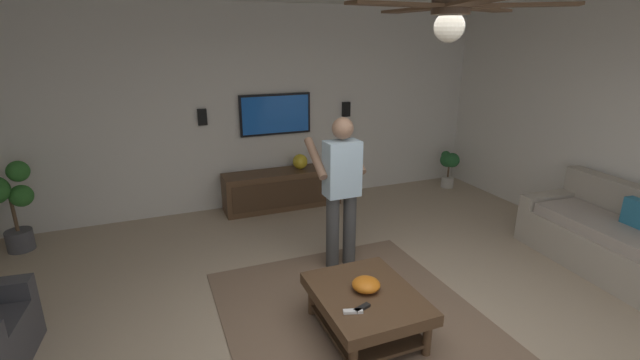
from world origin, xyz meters
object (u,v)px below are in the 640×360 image
at_px(potted_plant_short, 449,164).
at_px(ceiling_fan, 453,12).
at_px(wall_speaker_left, 346,109).
at_px(vase_round, 300,162).
at_px(wall_speaker_right, 202,117).
at_px(couch, 617,242).
at_px(coffee_table, 366,303).
at_px(remote_black, 362,308).
at_px(person_standing, 341,185).
at_px(potted_plant_tall, 12,201).
at_px(bowl, 366,285).
at_px(media_console, 282,189).
at_px(tv, 275,114).
at_px(remote_white, 353,311).

xyz_separation_m(potted_plant_short, ceiling_fan, (-3.66, 3.03, 2.12)).
bearing_deg(wall_speaker_left, ceiling_fan, 161.88).
xyz_separation_m(vase_round, wall_speaker_right, (0.23, 1.31, 0.70)).
height_order(couch, coffee_table, couch).
distance_m(potted_plant_short, remote_black, 4.43).
relative_size(person_standing, potted_plant_tall, 1.52).
distance_m(person_standing, bowl, 1.26).
distance_m(media_console, remote_black, 3.28).
bearing_deg(tv, person_standing, 1.86).
distance_m(remote_black, ceiling_fan, 2.19).
relative_size(tv, remote_black, 6.96).
height_order(coffee_table, media_console, media_console).
distance_m(media_console, ceiling_fan, 4.44).
bearing_deg(wall_speaker_left, vase_round, 105.51).
bearing_deg(person_standing, couch, -114.40).
distance_m(couch, ceiling_fan, 3.78).
xyz_separation_m(remote_white, vase_round, (3.29, -0.74, 0.25)).
relative_size(coffee_table, media_console, 0.59).
bearing_deg(remote_black, person_standing, 52.47).
height_order(potted_plant_tall, ceiling_fan, ceiling_fan).
bearing_deg(ceiling_fan, bowl, 0.38).
height_order(potted_plant_tall, bowl, potted_plant_tall).
xyz_separation_m(couch, ceiling_fan, (-0.76, 2.98, 2.20)).
bearing_deg(wall_speaker_left, potted_plant_short, -104.22).
bearing_deg(ceiling_fan, tv, -2.94).
distance_m(bowl, vase_round, 3.09).
bearing_deg(coffee_table, couch, -90.44).
bearing_deg(media_console, coffee_table, -4.19).
bearing_deg(couch, potted_plant_short, -87.14).
distance_m(couch, wall_speaker_left, 3.85).
bearing_deg(remote_white, wall_speaker_right, -63.79).
bearing_deg(vase_round, media_console, 94.15).
height_order(couch, wall_speaker_left, wall_speaker_left).
distance_m(person_standing, wall_speaker_right, 2.45).
bearing_deg(wall_speaker_right, coffee_table, -166.35).
relative_size(person_standing, bowl, 6.96).
distance_m(couch, coffee_table, 2.99).
relative_size(potted_plant_short, bowl, 2.55).
height_order(tv, wall_speaker_right, tv).
relative_size(coffee_table, potted_plant_tall, 0.92).
xyz_separation_m(media_console, potted_plant_short, (-0.17, -2.82, 0.13)).
distance_m(tv, person_standing, 2.17).
xyz_separation_m(coffee_table, potted_plant_tall, (2.84, 3.04, 0.33)).
relative_size(couch, potted_plant_short, 3.25).
distance_m(tv, vase_round, 0.77).
bearing_deg(tv, couch, 39.88).
bearing_deg(potted_plant_short, media_console, 86.46).
distance_m(media_console, potted_plant_tall, 3.29).
xyz_separation_m(potted_plant_short, vase_round, (0.20, 2.53, 0.26)).
height_order(tv, potted_plant_short, tv).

